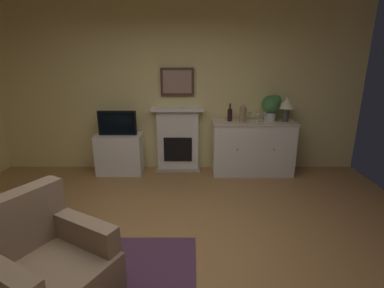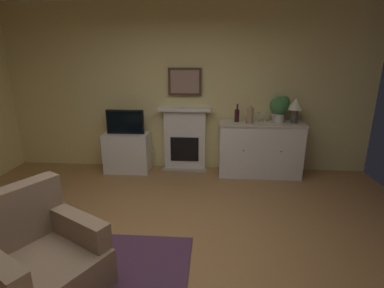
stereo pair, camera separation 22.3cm
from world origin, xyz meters
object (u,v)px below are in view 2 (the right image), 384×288
object	(u,v)px
wine_bottle	(237,115)
tv_set	(125,122)
sideboard_cabinet	(260,149)
tv_cabinet	(128,152)
armchair	(38,258)
wine_glass_center	(265,115)
potted_plant_small	(280,106)
wine_glass_right	(273,116)
table_lamp	(295,106)
wine_glass_left	(258,115)
vase_decorative	(250,114)
fireplace_unit	(185,139)
framed_picture	(185,82)

from	to	relation	value
wine_bottle	tv_set	xyz separation A→B (m)	(-1.84, -0.05, -0.13)
sideboard_cabinet	tv_cabinet	world-z (taller)	sideboard_cabinet
sideboard_cabinet	armchair	size ratio (longest dim) A/B	1.26
wine_glass_center	potted_plant_small	distance (m)	0.27
wine_glass_right	armchair	xyz separation A→B (m)	(-2.30, -2.73, -0.64)
table_lamp	wine_glass_center	bearing A→B (deg)	-179.57
wine_bottle	wine_glass_left	world-z (taller)	wine_bottle
wine_glass_left	armchair	xyz separation A→B (m)	(-2.08, -2.79, -0.64)
vase_decorative	tv_cabinet	distance (m)	2.16
tv_cabinet	vase_decorative	bearing A→B (deg)	-1.83
wine_bottle	tv_cabinet	world-z (taller)	wine_bottle
wine_glass_right	armchair	world-z (taller)	wine_glass_right
sideboard_cabinet	armchair	world-z (taller)	armchair
wine_bottle	tv_cabinet	size ratio (longest dim) A/B	0.39
fireplace_unit	wine_glass_center	world-z (taller)	fireplace_unit
table_lamp	wine_glass_left	distance (m)	0.59
wine_bottle	vase_decorative	bearing A→B (deg)	-24.92
wine_bottle	framed_picture	bearing A→B (deg)	168.23
framed_picture	potted_plant_small	world-z (taller)	framed_picture
wine_glass_center	vase_decorative	distance (m)	0.25
table_lamp	potted_plant_small	xyz separation A→B (m)	(-0.23, 0.05, -0.02)
fireplace_unit	tv_cabinet	bearing A→B (deg)	-170.55
wine_glass_right	wine_glass_center	bearing A→B (deg)	154.28
table_lamp	vase_decorative	world-z (taller)	table_lamp
tv_cabinet	tv_set	bearing A→B (deg)	-90.00
vase_decorative	tv_cabinet	size ratio (longest dim) A/B	0.38
fireplace_unit	framed_picture	xyz separation A→B (m)	(0.00, 0.05, 0.97)
framed_picture	vase_decorative	world-z (taller)	framed_picture
wine_glass_right	wine_bottle	bearing A→B (deg)	169.84
wine_bottle	fireplace_unit	bearing A→B (deg)	171.13
wine_glass_center	potted_plant_small	bearing A→B (deg)	11.95
fireplace_unit	vase_decorative	distance (m)	1.19
framed_picture	wine_glass_center	size ratio (longest dim) A/B	3.33
sideboard_cabinet	wine_bottle	size ratio (longest dim) A/B	4.67
sideboard_cabinet	wine_glass_left	world-z (taller)	wine_glass_left
vase_decorative	tv_set	bearing A→B (deg)	178.83
fireplace_unit	tv_cabinet	distance (m)	1.01
vase_decorative	tv_set	world-z (taller)	vase_decorative
framed_picture	wine_glass_left	xyz separation A→B (m)	(1.20, -0.21, -0.50)
wine_glass_left	vase_decorative	world-z (taller)	vase_decorative
tv_set	potted_plant_small	distance (m)	2.53
vase_decorative	armchair	distance (m)	3.42
tv_cabinet	tv_set	distance (m)	0.54
wine_glass_right	tv_set	distance (m)	2.40
wine_bottle	wine_glass_right	bearing A→B (deg)	-10.16
framed_picture	wine_glass_center	bearing A→B (deg)	-9.81
wine_glass_center	potted_plant_small	world-z (taller)	potted_plant_small
potted_plant_small	armchair	size ratio (longest dim) A/B	0.40
fireplace_unit	wine_glass_center	size ratio (longest dim) A/B	6.67
wine_glass_left	wine_glass_center	bearing A→B (deg)	-5.94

